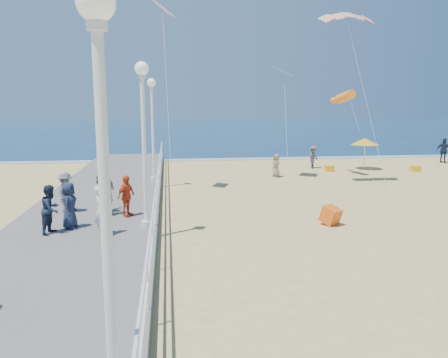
{
  "coord_description": "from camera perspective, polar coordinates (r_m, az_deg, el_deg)",
  "views": [
    {
      "loc": [
        -4.6,
        -14.18,
        4.39
      ],
      "look_at": [
        -2.5,
        2.0,
        1.6
      ],
      "focal_mm": 35.0,
      "sensor_mm": 36.0,
      "label": 1
    }
  ],
  "objects": [
    {
      "name": "kite_diamond_green",
      "position": [
        26.17,
        7.83,
        13.71
      ],
      "size": [
        1.68,
        1.74,
        0.6
      ],
      "primitive_type": "cube",
      "rotation": [
        0.45,
        0.0,
        1.13
      ],
      "color": "#24AB6F"
    },
    {
      "name": "spectator_6",
      "position": [
        16.36,
        -14.99,
        -1.58
      ],
      "size": [
        0.66,
        0.76,
        1.76
      ],
      "primitive_type": "imported",
      "rotation": [
        0.0,
        0.0,
        1.12
      ],
      "color": "gray",
      "rests_on": "boardwalk"
    },
    {
      "name": "railing",
      "position": [
        14.53,
        -9.0,
        -2.9
      ],
      "size": [
        0.05,
        42.0,
        0.55
      ],
      "color": "white",
      "rests_on": "boardwalk"
    },
    {
      "name": "beach_walker_a",
      "position": [
        30.95,
        11.61,
        2.86
      ],
      "size": [
        1.16,
        1.16,
        1.61
      ],
      "primitive_type": "imported",
      "rotation": [
        0.0,
        0.0,
        0.78
      ],
      "color": "#525155",
      "rests_on": "ground"
    },
    {
      "name": "lamp_post_mid",
      "position": [
        14.22,
        -10.48,
        6.6
      ],
      "size": [
        0.44,
        0.44,
        5.32
      ],
      "color": "white",
      "rests_on": "boardwalk"
    },
    {
      "name": "lamp_post_far",
      "position": [
        23.2,
        -9.33,
        7.78
      ],
      "size": [
        0.44,
        0.44,
        5.32
      ],
      "color": "white",
      "rests_on": "boardwalk"
    },
    {
      "name": "kite_windsock",
      "position": [
        27.72,
        15.56,
        10.32
      ],
      "size": [
        0.97,
        2.45,
        1.03
      ],
      "primitive_type": "cylinder",
      "rotation": [
        1.36,
        0.0,
        0.17
      ],
      "color": "orange"
    },
    {
      "name": "spectator_7",
      "position": [
        14.68,
        -21.66,
        -3.67
      ],
      "size": [
        0.77,
        0.88,
        1.54
      ],
      "primitive_type": "imported",
      "rotation": [
        0.0,
        0.0,
        1.28
      ],
      "color": "#192538",
      "rests_on": "boardwalk"
    },
    {
      "name": "beach_umbrella",
      "position": [
        31.24,
        17.93,
        4.68
      ],
      "size": [
        1.9,
        1.9,
        2.14
      ],
      "color": "white",
      "rests_on": "ground"
    },
    {
      "name": "beach_walker_b",
      "position": [
        37.13,
        26.79,
        3.33
      ],
      "size": [
        1.05,
        1.14,
        1.87
      ],
      "primitive_type": "imported",
      "rotation": [
        0.0,
        0.0,
        2.25
      ],
      "color": "#172034",
      "rests_on": "ground"
    },
    {
      "name": "toddler_held",
      "position": [
        13.95,
        -15.16,
        -2.12
      ],
      "size": [
        0.35,
        0.4,
        0.73
      ],
      "primitive_type": "imported",
      "rotation": [
        0.0,
        0.0,
        1.79
      ],
      "color": "blue",
      "rests_on": "boardwalk"
    },
    {
      "name": "woman_holding_toddler",
      "position": [
        13.92,
        -15.77,
        -3.99
      ],
      "size": [
        0.49,
        0.64,
        1.57
      ],
      "primitive_type": "imported",
      "rotation": [
        0.0,
        0.0,
        1.79
      ],
      "color": "silver",
      "rests_on": "boardwalk"
    },
    {
      "name": "box_kite",
      "position": [
        16.61,
        13.76,
        -4.84
      ],
      "size": [
        0.85,
        0.89,
        0.74
      ],
      "primitive_type": "cube",
      "rotation": [
        0.31,
        0.0,
        0.57
      ],
      "color": "red",
      "rests_on": "ground"
    },
    {
      "name": "spectator_5",
      "position": [
        16.81,
        -15.6,
        -1.77
      ],
      "size": [
        0.76,
        1.46,
        1.5
      ],
      "primitive_type": "imported",
      "rotation": [
        0.0,
        0.0,
        1.34
      ],
      "color": "#5D5E62",
      "rests_on": "boardwalk"
    },
    {
      "name": "beach_chair_right",
      "position": [
        31.52,
        23.71,
        1.24
      ],
      "size": [
        0.55,
        0.55,
        0.4
      ],
      "primitive_type": "cube",
      "color": "gold",
      "rests_on": "ground"
    },
    {
      "name": "boardwalk",
      "position": [
        15.07,
        -18.31,
        -6.95
      ],
      "size": [
        5.0,
        44.0,
        0.4
      ],
      "primitive_type": "cube",
      "color": "slate",
      "rests_on": "ground"
    },
    {
      "name": "ground",
      "position": [
        15.54,
        10.22,
        -6.86
      ],
      "size": [
        160.0,
        160.0,
        0.0
      ],
      "primitive_type": "plane",
      "color": "tan",
      "rests_on": "ground"
    },
    {
      "name": "lamp_post_near",
      "position": [
        5.29,
        -15.45,
        1.41
      ],
      "size": [
        0.44,
        0.44,
        5.32
      ],
      "color": "white",
      "rests_on": "boardwalk"
    },
    {
      "name": "spectator_2",
      "position": [
        17.3,
        -19.97,
        -1.68
      ],
      "size": [
        0.73,
        1.06,
        1.5
      ],
      "primitive_type": "imported",
      "rotation": [
        0.0,
        0.0,
        1.38
      ],
      "color": "#57575C",
      "rests_on": "boardwalk"
    },
    {
      "name": "beach_walker_c",
      "position": [
        26.87,
        6.84,
        1.77
      ],
      "size": [
        0.55,
        0.76,
        1.43
      ],
      "primitive_type": "imported",
      "rotation": [
        0.0,
        0.0,
        -1.43
      ],
      "color": "#7E7057",
      "rests_on": "ground"
    },
    {
      "name": "beach_chair_left",
      "position": [
        29.86,
        13.56,
        1.37
      ],
      "size": [
        0.55,
        0.55,
        0.4
      ],
      "primitive_type": "cube",
      "color": "gold",
      "rests_on": "ground"
    },
    {
      "name": "surf_line",
      "position": [
        35.26,
        0.15,
        2.6
      ],
      "size": [
        160.0,
        1.2,
        0.04
      ],
      "primitive_type": "cube",
      "color": "silver",
      "rests_on": "ground"
    },
    {
      "name": "ocean",
      "position": [
        79.44,
        -4.1,
        6.53
      ],
      "size": [
        160.0,
        90.0,
        0.05
      ],
      "primitive_type": "cube",
      "color": "#0C2B4C",
      "rests_on": "ground"
    },
    {
      "name": "spectator_3",
      "position": [
        16.08,
        -12.65,
        -2.17
      ],
      "size": [
        0.79,
        0.93,
        1.5
      ],
      "primitive_type": "imported",
      "rotation": [
        0.0,
        0.0,
        0.98
      ],
      "color": "#DC431B",
      "rests_on": "boardwalk"
    },
    {
      "name": "kite_parafoil",
      "position": [
        24.86,
        15.83,
        19.93
      ],
      "size": [
        2.89,
        0.94,
        0.65
      ],
      "primitive_type": null,
      "rotation": [
        0.44,
        0.0,
        0.0
      ],
      "color": "#D74519"
    },
    {
      "name": "spectator_4",
      "position": [
        15.07,
        -19.56,
        -3.26
      ],
      "size": [
        0.54,
        0.78,
        1.51
      ],
      "primitive_type": "imported",
      "rotation": [
        0.0,
        0.0,
        1.48
      ],
      "color": "#1C253D",
      "rests_on": "boardwalk"
    },
    {
      "name": "kite_diamond_redwhite",
      "position": [
        22.31,
        -8.01,
        21.26
      ],
      "size": [
        1.35,
        1.5,
        0.79
      ],
      "primitive_type": "cube",
      "rotation": [
        0.68,
        0.0,
        1.21
      ],
      "color": "#E21A61"
    }
  ]
}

